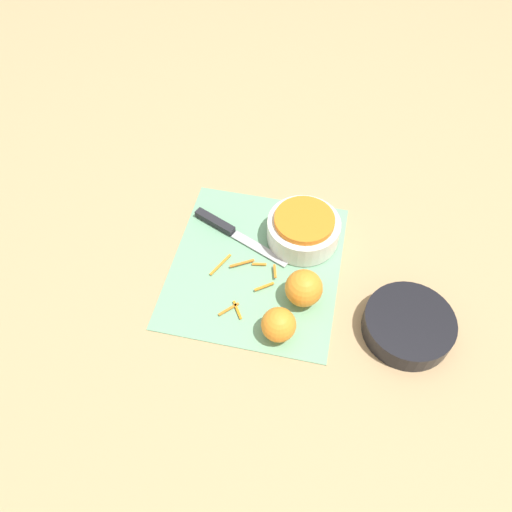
{
  "coord_description": "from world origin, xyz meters",
  "views": [
    {
      "loc": [
        0.63,
        0.14,
        0.91
      ],
      "look_at": [
        0.0,
        0.0,
        0.04
      ],
      "focal_mm": 35.0,
      "sensor_mm": 36.0,
      "label": 1
    }
  ],
  "objects": [
    {
      "name": "ground_plane",
      "position": [
        0.0,
        0.0,
        0.0
      ],
      "size": [
        4.0,
        4.0,
        0.0
      ],
      "primitive_type": "plane",
      "color": "tan"
    },
    {
      "name": "cutting_board",
      "position": [
        0.0,
        0.0,
        0.0
      ],
      "size": [
        0.41,
        0.37,
        0.01
      ],
      "color": "#75AD84",
      "rests_on": "ground_plane"
    },
    {
      "name": "bowl_speckled",
      "position": [
        -0.1,
        0.09,
        0.04
      ],
      "size": [
        0.17,
        0.17,
        0.07
      ],
      "color": "silver",
      "rests_on": "cutting_board"
    },
    {
      "name": "bowl_dark",
      "position": [
        0.1,
        0.33,
        0.02
      ],
      "size": [
        0.18,
        0.18,
        0.05
      ],
      "color": "black",
      "rests_on": "ground_plane"
    },
    {
      "name": "knife",
      "position": [
        -0.08,
        -0.09,
        0.01
      ],
      "size": [
        0.12,
        0.24,
        0.02
      ],
      "rotation": [
        0.0,
        0.0,
        1.16
      ],
      "color": "#232328",
      "rests_on": "cutting_board"
    },
    {
      "name": "orange_left",
      "position": [
        0.16,
        0.08,
        0.04
      ],
      "size": [
        0.07,
        0.07,
        0.07
      ],
      "color": "orange",
      "rests_on": "cutting_board"
    },
    {
      "name": "orange_right",
      "position": [
        0.07,
        0.12,
        0.05
      ],
      "size": [
        0.08,
        0.08,
        0.08
      ],
      "color": "orange",
      "rests_on": "cutting_board"
    },
    {
      "name": "peel_pile",
      "position": [
        0.05,
        -0.02,
        0.01
      ],
      "size": [
        0.16,
        0.15,
        0.01
      ],
      "color": "orange",
      "rests_on": "cutting_board"
    }
  ]
}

